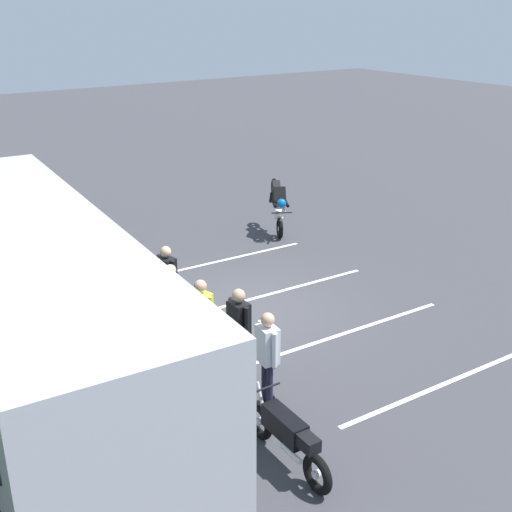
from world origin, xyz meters
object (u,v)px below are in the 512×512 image
(parked_motorcycle_silver, at_px, (288,436))
(spectator_far_right, at_px, (167,278))
(spectator_left, at_px, (239,326))
(stunt_motorcycle, at_px, (278,202))
(tour_bus, at_px, (35,318))
(spectator_centre, at_px, (201,315))
(spectator_right, at_px, (172,298))
(spectator_far_left, at_px, (267,352))

(parked_motorcycle_silver, bearing_deg, spectator_far_right, -7.23)
(spectator_left, xyz_separation_m, stunt_motorcycle, (5.97, -5.21, -0.09))
(stunt_motorcycle, bearing_deg, spectator_left, 138.89)
(tour_bus, distance_m, parked_motorcycle_silver, 4.47)
(tour_bus, relative_size, spectator_centre, 5.63)
(spectator_right, bearing_deg, parked_motorcycle_silver, 175.95)
(tour_bus, bearing_deg, spectator_right, -76.70)
(tour_bus, relative_size, spectator_left, 5.57)
(tour_bus, xyz_separation_m, spectator_far_left, (-2.14, -3.10, -0.60))
(tour_bus, bearing_deg, spectator_left, -110.31)
(spectator_far_right, distance_m, stunt_motorcycle, 6.18)
(spectator_left, height_order, spectator_centre, spectator_left)
(spectator_left, relative_size, parked_motorcycle_silver, 0.87)
(stunt_motorcycle, bearing_deg, spectator_centre, 133.27)
(spectator_centre, bearing_deg, spectator_far_right, -8.65)
(spectator_far_right, distance_m, parked_motorcycle_silver, 5.15)
(stunt_motorcycle, bearing_deg, spectator_far_right, 121.79)
(spectator_far_right, bearing_deg, spectator_left, -179.22)
(spectator_centre, relative_size, parked_motorcycle_silver, 0.86)
(spectator_left, height_order, spectator_far_right, spectator_left)
(spectator_far_left, distance_m, parked_motorcycle_silver, 1.62)
(spectator_far_left, bearing_deg, spectator_left, -3.85)
(spectator_left, relative_size, spectator_right, 1.04)
(spectator_right, relative_size, parked_motorcycle_silver, 0.84)
(tour_bus, bearing_deg, parked_motorcycle_silver, -144.91)
(tour_bus, height_order, spectator_far_left, tour_bus)
(spectator_centre, xyz_separation_m, parked_motorcycle_silver, (-3.11, 0.35, -0.58))
(spectator_far_left, height_order, spectator_right, spectator_far_left)
(spectator_far_left, xyz_separation_m, spectator_far_right, (3.69, -0.03, -0.01))
(spectator_right, bearing_deg, spectator_centre, -177.43)
(spectator_right, bearing_deg, spectator_left, -168.10)
(spectator_far_right, bearing_deg, spectator_right, 158.63)
(spectator_far_right, bearing_deg, parked_motorcycle_silver, 172.77)
(spectator_far_left, relative_size, spectator_centre, 0.99)
(spectator_right, bearing_deg, spectator_far_right, -21.37)
(tour_bus, height_order, parked_motorcycle_silver, tour_bus)
(tour_bus, distance_m, spectator_centre, 2.92)
(spectator_left, bearing_deg, spectator_right, 11.90)
(spectator_right, distance_m, stunt_motorcycle, 6.96)
(spectator_right, relative_size, stunt_motorcycle, 0.92)
(spectator_far_left, bearing_deg, spectator_right, 6.53)
(tour_bus, bearing_deg, spectator_far_right, -63.69)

